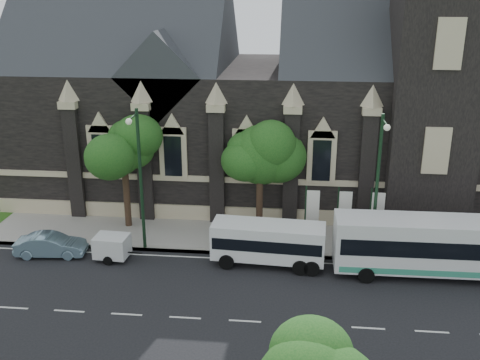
# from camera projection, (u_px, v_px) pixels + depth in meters

# --- Properties ---
(ground) EXTENTS (160.00, 160.00, 0.00)m
(ground) POSITION_uv_depth(u_px,v_px,m) (185.00, 318.00, 27.29)
(ground) COLOR black
(ground) RESTS_ON ground
(sidewalk) EXTENTS (80.00, 5.00, 0.15)m
(sidewalk) POSITION_uv_depth(u_px,v_px,m) (213.00, 236.00, 36.19)
(sidewalk) COLOR gray
(sidewalk) RESTS_ON ground
(museum) EXTENTS (40.00, 17.70, 29.90)m
(museum) POSITION_uv_depth(u_px,v_px,m) (295.00, 91.00, 41.76)
(museum) COLOR black
(museum) RESTS_ON ground
(tree_walk_right) EXTENTS (4.08, 4.08, 7.80)m
(tree_walk_right) POSITION_uv_depth(u_px,v_px,m) (264.00, 149.00, 35.13)
(tree_walk_right) COLOR black
(tree_walk_right) RESTS_ON ground
(tree_walk_left) EXTENTS (3.91, 3.91, 7.64)m
(tree_walk_left) POSITION_uv_depth(u_px,v_px,m) (127.00, 146.00, 36.00)
(tree_walk_left) COLOR black
(tree_walk_left) RESTS_ON ground
(street_lamp_near) EXTENTS (0.36, 1.88, 9.00)m
(street_lamp_near) POSITION_uv_depth(u_px,v_px,m) (378.00, 181.00, 31.33)
(street_lamp_near) COLOR black
(street_lamp_near) RESTS_ON ground
(street_lamp_mid) EXTENTS (0.36, 1.88, 9.00)m
(street_lamp_mid) POSITION_uv_depth(u_px,v_px,m) (139.00, 173.00, 32.64)
(street_lamp_mid) COLOR black
(street_lamp_mid) RESTS_ON ground
(banner_flag_left) EXTENTS (0.90, 0.10, 4.00)m
(banner_flag_left) POSITION_uv_depth(u_px,v_px,m) (310.00, 210.00, 34.37)
(banner_flag_left) COLOR black
(banner_flag_left) RESTS_ON ground
(banner_flag_center) EXTENTS (0.90, 0.10, 4.00)m
(banner_flag_center) POSITION_uv_depth(u_px,v_px,m) (342.00, 211.00, 34.18)
(banner_flag_center) COLOR black
(banner_flag_center) RESTS_ON ground
(banner_flag_right) EXTENTS (0.90, 0.10, 4.00)m
(banner_flag_right) POSITION_uv_depth(u_px,v_px,m) (375.00, 213.00, 33.99)
(banner_flag_right) COLOR black
(banner_flag_right) RESTS_ON ground
(tour_coach) EXTENTS (11.74, 2.80, 3.42)m
(tour_coach) POSITION_uv_depth(u_px,v_px,m) (440.00, 246.00, 30.76)
(tour_coach) COLOR silver
(tour_coach) RESTS_ON ground
(shuttle_bus) EXTENTS (6.73, 2.74, 2.55)m
(shuttle_bus) POSITION_uv_depth(u_px,v_px,m) (269.00, 241.00, 32.19)
(shuttle_bus) COLOR white
(shuttle_bus) RESTS_ON ground
(box_trailer) EXTENTS (2.91, 1.71, 1.53)m
(box_trailer) POSITION_uv_depth(u_px,v_px,m) (112.00, 246.00, 32.94)
(box_trailer) COLOR silver
(box_trailer) RESTS_ON ground
(sedan) EXTENTS (4.36, 1.87, 1.40)m
(sedan) POSITION_uv_depth(u_px,v_px,m) (51.00, 245.00, 33.48)
(sedan) COLOR #708FA1
(sedan) RESTS_ON ground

